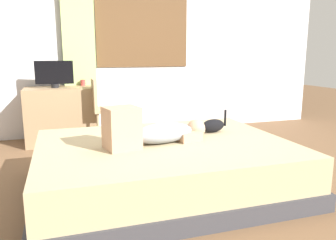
# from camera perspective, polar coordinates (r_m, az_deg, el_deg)

# --- Properties ---
(ground_plane) EXTENTS (16.00, 16.00, 0.00)m
(ground_plane) POSITION_cam_1_polar(r_m,az_deg,el_deg) (3.03, 2.13, -11.73)
(ground_plane) COLOR brown
(back_wall_with_window) EXTENTS (6.40, 0.14, 2.90)m
(back_wall_with_window) POSITION_cam_1_polar(r_m,az_deg,el_deg) (5.13, -7.20, 14.20)
(back_wall_with_window) COLOR silver
(back_wall_with_window) RESTS_ON ground
(bed) EXTENTS (2.19, 1.68, 0.43)m
(bed) POSITION_cam_1_polar(r_m,az_deg,el_deg) (2.98, -0.66, -7.76)
(bed) COLOR #38383D
(bed) RESTS_ON ground
(person_lying) EXTENTS (0.94, 0.43, 0.34)m
(person_lying) POSITION_cam_1_polar(r_m,az_deg,el_deg) (2.83, -2.54, -1.86)
(person_lying) COLOR #8C939E
(person_lying) RESTS_ON bed
(cat) EXTENTS (0.35, 0.16, 0.21)m
(cat) POSITION_cam_1_polar(r_m,az_deg,el_deg) (3.27, 7.38, -0.98)
(cat) COLOR black
(cat) RESTS_ON bed
(desk) EXTENTS (0.90, 0.56, 0.74)m
(desk) POSITION_cam_1_polar(r_m,az_deg,el_deg) (4.71, -17.68, 0.78)
(desk) COLOR #997A56
(desk) RESTS_ON ground
(tv_monitor) EXTENTS (0.48, 0.10, 0.35)m
(tv_monitor) POSITION_cam_1_polar(r_m,az_deg,el_deg) (4.64, -18.77, 7.45)
(tv_monitor) COLOR black
(tv_monitor) RESTS_ON desk
(cup) EXTENTS (0.07, 0.07, 0.08)m
(cup) POSITION_cam_1_polar(r_m,az_deg,el_deg) (4.85, -14.26, 6.17)
(cup) COLOR #B23D38
(cup) RESTS_ON desk
(chair_by_desk) EXTENTS (0.38, 0.38, 0.86)m
(chair_by_desk) POSITION_cam_1_polar(r_m,az_deg,el_deg) (4.44, -11.08, 2.32)
(chair_by_desk) COLOR tan
(chair_by_desk) RESTS_ON ground
(curtain_left) EXTENTS (0.44, 0.06, 2.41)m
(curtain_left) POSITION_cam_1_polar(r_m,az_deg,el_deg) (4.92, -14.87, 11.16)
(curtain_left) COLOR #ADCC75
(curtain_left) RESTS_ON ground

